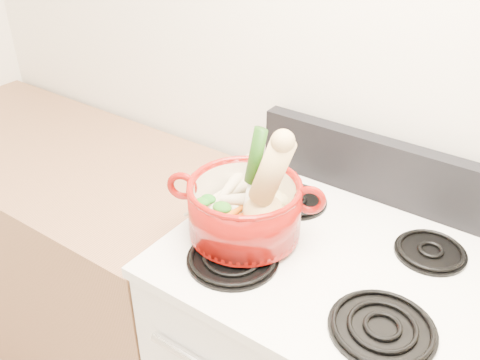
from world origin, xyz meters
The scene contains 22 objects.
wall_back centered at (0.00, 1.75, 1.30)m, with size 3.50×0.02×2.60m, color white.
cooktop centered at (0.00, 1.40, 0.93)m, with size 0.78×0.67×0.03m, color silver.
control_backsplash centered at (0.00, 1.70, 1.04)m, with size 0.76×0.05×0.18m, color black.
counter_left centered at (-1.07, 1.40, 0.45)m, with size 1.36×0.65×0.90m, color #8F6244.
burner_front_left centered at (-0.19, 1.24, 0.96)m, with size 0.22×0.22×0.02m, color black.
burner_front_right centered at (0.19, 1.24, 0.96)m, with size 0.22×0.22×0.02m, color black.
burner_back_left centered at (-0.19, 1.54, 0.96)m, with size 0.17×0.17×0.02m, color black.
burner_back_right centered at (0.19, 1.54, 0.96)m, with size 0.17×0.17×0.02m, color black.
dutch_oven centered at (-0.22, 1.33, 1.04)m, with size 0.28×0.28×0.14m, color maroon.
pot_handle_left centered at (-0.36, 1.27, 1.08)m, with size 0.08×0.08×0.02m, color maroon.
pot_handle_right centered at (-0.08, 1.40, 1.08)m, with size 0.08×0.08×0.02m, color maroon.
squash centered at (-0.17, 1.34, 1.12)m, with size 0.11×0.11×0.26m, color tan, non-canonical shape.
leek centered at (-0.21, 1.35, 1.12)m, with size 0.04×0.04×0.26m, color white.
ginger centered at (-0.20, 1.43, 1.02)m, with size 0.09×0.06×0.05m, color #D6C584.
parsnip_0 centered at (-0.30, 1.35, 1.02)m, with size 0.04×0.04×0.23m, color beige.
parsnip_1 centered at (-0.32, 1.35, 1.03)m, with size 0.04×0.04×0.20m, color beige.
parsnip_2 centered at (-0.24, 1.39, 1.03)m, with size 0.04×0.04×0.20m, color beige.
parsnip_3 centered at (-0.30, 1.33, 1.04)m, with size 0.04×0.04×0.17m, color beige.
parsnip_4 centered at (-0.30, 1.39, 1.05)m, with size 0.05×0.05×0.24m, color beige.
carrot_0 centered at (-0.24, 1.28, 1.01)m, with size 0.03×0.03×0.14m, color #D0560A.
carrot_1 centered at (-0.24, 1.30, 1.02)m, with size 0.03×0.03×0.14m, color #C65C09.
carrot_2 centered at (-0.19, 1.32, 1.03)m, with size 0.04×0.04×0.19m, color #BB3309.
Camera 1 is at (0.40, 0.44, 1.80)m, focal length 40.00 mm.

